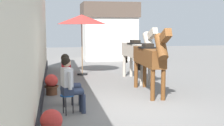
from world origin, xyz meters
TOP-DOWN VIEW (x-y plane):
  - ground_plane at (0.00, 3.00)m, footprint 40.00×40.00m
  - pub_facade_wall at (-2.55, 1.50)m, footprint 0.34×14.00m
  - distant_cottage at (1.40, 11.78)m, footprint 3.40×2.60m
  - seated_visitor_near at (-1.69, -0.15)m, footprint 0.61×0.48m
  - seated_visitor_far at (-1.67, 0.64)m, footprint 0.61×0.49m
  - saddled_horse_near at (0.86, 1.61)m, footprint 0.51×3.00m
  - saddled_horse_far at (1.09, 3.90)m, footprint 0.66×2.99m
  - flower_planter_nearest at (-2.11, -2.03)m, footprint 0.43×0.43m
  - flower_planter_farthest at (-2.13, 2.07)m, footprint 0.43×0.43m
  - cafe_parasol at (-0.84, 5.79)m, footprint 2.10×2.10m

SIDE VIEW (x-z plane):
  - ground_plane at x=0.00m, z-range 0.00..0.00m
  - flower_planter_nearest at x=-2.11m, z-range 0.01..0.65m
  - flower_planter_farthest at x=-2.13m, z-range 0.01..0.65m
  - seated_visitor_near at x=-1.69m, z-range 0.08..1.47m
  - seated_visitor_far at x=-1.67m, z-range 0.08..1.47m
  - saddled_horse_near at x=0.86m, z-range 0.13..2.19m
  - saddled_horse_far at x=1.09m, z-range 0.13..2.19m
  - pub_facade_wall at x=-2.55m, z-range -0.16..3.24m
  - distant_cottage at x=1.40m, z-range 0.05..3.55m
  - cafe_parasol at x=-0.84m, z-range 1.07..3.65m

